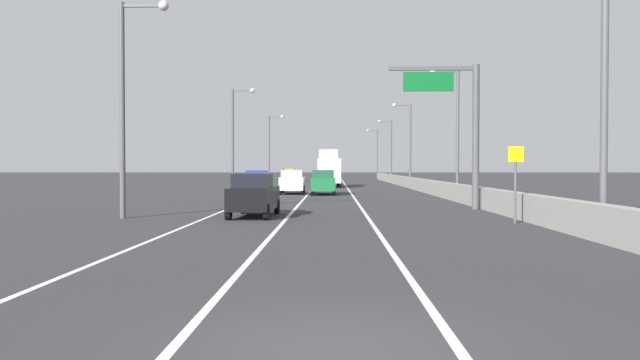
{
  "coord_description": "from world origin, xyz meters",
  "views": [
    {
      "loc": [
        -0.04,
        -7.69,
        2.23
      ],
      "look_at": [
        -0.9,
        35.65,
        1.29
      ],
      "focal_mm": 35.25,
      "sensor_mm": 36.0,
      "label": 1
    }
  ],
  "objects_px": {
    "overhead_sign_gantry": "(462,118)",
    "car_black_2": "(254,195)",
    "speed_advisory_sign": "(515,178)",
    "lamp_post_left_near": "(129,93)",
    "lamp_post_left_mid": "(236,132)",
    "car_blue_3": "(258,182)",
    "lamp_post_right_third": "(408,138)",
    "lamp_post_right_fifth": "(376,150)",
    "car_white_0": "(292,182)",
    "box_truck": "(329,170)",
    "lamp_post_right_fourth": "(389,146)",
    "car_green_1": "(323,182)",
    "car_yellow_4": "(289,175)",
    "lamp_post_right_second": "(454,123)",
    "lamp_post_left_far": "(271,144)",
    "lamp_post_right_near": "(596,70)"
  },
  "relations": [
    {
      "from": "overhead_sign_gantry",
      "to": "lamp_post_right_fifth",
      "type": "xyz_separation_m",
      "value": [
        1.58,
        87.29,
        0.64
      ]
    },
    {
      "from": "lamp_post_right_fifth",
      "to": "car_black_2",
      "type": "relative_size",
      "value": 2.05
    },
    {
      "from": "overhead_sign_gantry",
      "to": "lamp_post_left_near",
      "type": "xyz_separation_m",
      "value": [
        -15.38,
        -6.04,
        0.64
      ]
    },
    {
      "from": "lamp_post_right_fifth",
      "to": "lamp_post_right_second",
      "type": "bearing_deg",
      "value": -89.63
    },
    {
      "from": "overhead_sign_gantry",
      "to": "lamp_post_left_mid",
      "type": "relative_size",
      "value": 0.81
    },
    {
      "from": "speed_advisory_sign",
      "to": "car_black_2",
      "type": "bearing_deg",
      "value": 163.9
    },
    {
      "from": "speed_advisory_sign",
      "to": "box_truck",
      "type": "height_order",
      "value": "box_truck"
    },
    {
      "from": "car_white_0",
      "to": "car_black_2",
      "type": "xyz_separation_m",
      "value": [
        -0.21,
        -23.05,
        -0.02
      ]
    },
    {
      "from": "lamp_post_right_fourth",
      "to": "car_black_2",
      "type": "height_order",
      "value": "lamp_post_right_fourth"
    },
    {
      "from": "speed_advisory_sign",
      "to": "car_blue_3",
      "type": "bearing_deg",
      "value": 116.0
    },
    {
      "from": "lamp_post_left_mid",
      "to": "lamp_post_right_fifth",
      "type": "bearing_deg",
      "value": 75.02
    },
    {
      "from": "lamp_post_right_third",
      "to": "car_blue_3",
      "type": "bearing_deg",
      "value": -128.53
    },
    {
      "from": "lamp_post_right_near",
      "to": "car_yellow_4",
      "type": "height_order",
      "value": "lamp_post_right_near"
    },
    {
      "from": "car_green_1",
      "to": "car_blue_3",
      "type": "height_order",
      "value": "car_green_1"
    },
    {
      "from": "speed_advisory_sign",
      "to": "lamp_post_left_mid",
      "type": "distance_m",
      "value": 35.78
    },
    {
      "from": "car_blue_3",
      "to": "car_black_2",
      "type": "bearing_deg",
      "value": -83.56
    },
    {
      "from": "overhead_sign_gantry",
      "to": "lamp_post_left_near",
      "type": "height_order",
      "value": "lamp_post_left_near"
    },
    {
      "from": "overhead_sign_gantry",
      "to": "box_truck",
      "type": "relative_size",
      "value": 0.95
    },
    {
      "from": "car_white_0",
      "to": "overhead_sign_gantry",
      "type": "bearing_deg",
      "value": -61.08
    },
    {
      "from": "lamp_post_left_mid",
      "to": "car_blue_3",
      "type": "distance_m",
      "value": 6.8
    },
    {
      "from": "lamp_post_right_fourth",
      "to": "lamp_post_left_near",
      "type": "height_order",
      "value": "same"
    },
    {
      "from": "lamp_post_left_far",
      "to": "car_green_1",
      "type": "bearing_deg",
      "value": -78.14
    },
    {
      "from": "lamp_post_right_fourth",
      "to": "lamp_post_right_fifth",
      "type": "bearing_deg",
      "value": 90.78
    },
    {
      "from": "car_blue_3",
      "to": "car_yellow_4",
      "type": "height_order",
      "value": "car_yellow_4"
    },
    {
      "from": "lamp_post_left_near",
      "to": "car_yellow_4",
      "type": "xyz_separation_m",
      "value": [
        2.47,
        63.96,
        -4.4
      ]
    },
    {
      "from": "lamp_post_right_fourth",
      "to": "car_blue_3",
      "type": "distance_m",
      "value": 45.89
    },
    {
      "from": "car_black_2",
      "to": "box_truck",
      "type": "height_order",
      "value": "box_truck"
    },
    {
      "from": "lamp_post_right_fourth",
      "to": "car_yellow_4",
      "type": "height_order",
      "value": "lamp_post_right_fourth"
    },
    {
      "from": "lamp_post_right_fourth",
      "to": "car_yellow_4",
      "type": "bearing_deg",
      "value": -163.01
    },
    {
      "from": "lamp_post_left_mid",
      "to": "car_white_0",
      "type": "relative_size",
      "value": 2.14
    },
    {
      "from": "car_white_0",
      "to": "box_truck",
      "type": "height_order",
      "value": "box_truck"
    },
    {
      "from": "speed_advisory_sign",
      "to": "box_truck",
      "type": "bearing_deg",
      "value": 99.86
    },
    {
      "from": "car_white_0",
      "to": "box_truck",
      "type": "distance_m",
      "value": 17.65
    },
    {
      "from": "lamp_post_right_third",
      "to": "car_black_2",
      "type": "bearing_deg",
      "value": -105.57
    },
    {
      "from": "lamp_post_right_near",
      "to": "lamp_post_left_mid",
      "type": "height_order",
      "value": "same"
    },
    {
      "from": "lamp_post_right_fourth",
      "to": "car_blue_3",
      "type": "xyz_separation_m",
      "value": [
        -14.82,
        -43.21,
        -4.43
      ]
    },
    {
      "from": "car_white_0",
      "to": "box_truck",
      "type": "xyz_separation_m",
      "value": [
        2.83,
        17.39,
        0.91
      ]
    },
    {
      "from": "lamp_post_right_second",
      "to": "lamp_post_right_third",
      "type": "relative_size",
      "value": 1.0
    },
    {
      "from": "lamp_post_left_near",
      "to": "car_black_2",
      "type": "height_order",
      "value": "lamp_post_left_near"
    },
    {
      "from": "lamp_post_right_near",
      "to": "lamp_post_right_fifth",
      "type": "bearing_deg",
      "value": 90.17
    },
    {
      "from": "overhead_sign_gantry",
      "to": "lamp_post_right_fifth",
      "type": "distance_m",
      "value": 87.3
    },
    {
      "from": "lamp_post_right_fifth",
      "to": "box_truck",
      "type": "height_order",
      "value": "lamp_post_right_fifth"
    },
    {
      "from": "speed_advisory_sign",
      "to": "lamp_post_right_second",
      "type": "bearing_deg",
      "value": 85.57
    },
    {
      "from": "lamp_post_right_fourth",
      "to": "lamp_post_left_mid",
      "type": "bearing_deg",
      "value": -114.13
    },
    {
      "from": "lamp_post_right_fifth",
      "to": "speed_advisory_sign",
      "type": "bearing_deg",
      "value": -90.69
    },
    {
      "from": "car_white_0",
      "to": "car_black_2",
      "type": "relative_size",
      "value": 0.96
    },
    {
      "from": "overhead_sign_gantry",
      "to": "lamp_post_left_far",
      "type": "height_order",
      "value": "lamp_post_left_far"
    },
    {
      "from": "lamp_post_left_near",
      "to": "car_black_2",
      "type": "distance_m",
      "value": 6.91
    },
    {
      "from": "overhead_sign_gantry",
      "to": "car_black_2",
      "type": "height_order",
      "value": "overhead_sign_gantry"
    },
    {
      "from": "lamp_post_right_second",
      "to": "lamp_post_left_mid",
      "type": "bearing_deg",
      "value": 147.89
    }
  ]
}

